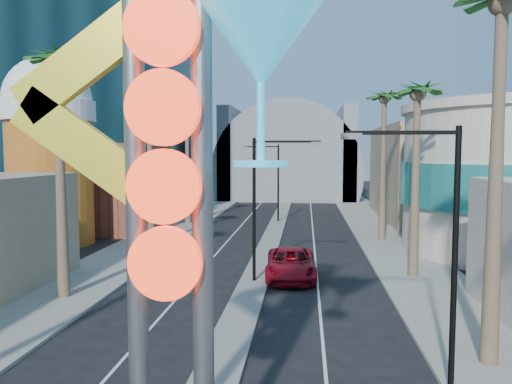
% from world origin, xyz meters
% --- Properties ---
extents(sidewalk_west, '(5.00, 100.00, 0.15)m').
position_xyz_m(sidewalk_west, '(-9.50, 35.00, 0.07)').
color(sidewalk_west, gray).
rests_on(sidewalk_west, ground).
extents(sidewalk_east, '(5.00, 100.00, 0.15)m').
position_xyz_m(sidewalk_east, '(9.50, 35.00, 0.07)').
color(sidewalk_east, gray).
rests_on(sidewalk_east, ground).
extents(median, '(1.60, 84.00, 0.15)m').
position_xyz_m(median, '(0.00, 38.00, 0.07)').
color(median, gray).
rests_on(median, ground).
extents(hotel_tower, '(20.00, 20.00, 50.00)m').
position_xyz_m(hotel_tower, '(-22.00, 52.00, 25.00)').
color(hotel_tower, black).
rests_on(hotel_tower, ground).
extents(brick_filler_west, '(10.00, 10.00, 8.00)m').
position_xyz_m(brick_filler_west, '(-16.00, 38.00, 4.00)').
color(brick_filler_west, brown).
rests_on(brick_filler_west, ground).
extents(filler_east, '(10.00, 20.00, 10.00)m').
position_xyz_m(filler_east, '(16.00, 48.00, 5.00)').
color(filler_east, tan).
rests_on(filler_east, ground).
extents(beer_mug, '(7.00, 7.00, 14.50)m').
position_xyz_m(beer_mug, '(-17.00, 30.00, 7.84)').
color(beer_mug, '#AF4D17').
rests_on(beer_mug, ground).
extents(canopy, '(22.00, 16.00, 22.00)m').
position_xyz_m(canopy, '(0.00, 72.00, 4.31)').
color(canopy, slate).
rests_on(canopy, ground).
extents(neon_sign, '(6.53, 2.60, 12.55)m').
position_xyz_m(neon_sign, '(0.82, 2.96, 7.31)').
color(neon_sign, gray).
rests_on(neon_sign, ground).
extents(streetlight_0, '(3.79, 0.25, 8.00)m').
position_xyz_m(streetlight_0, '(0.55, 20.00, 4.88)').
color(streetlight_0, black).
rests_on(streetlight_0, ground).
extents(streetlight_1, '(3.79, 0.25, 8.00)m').
position_xyz_m(streetlight_1, '(-0.55, 44.00, 4.88)').
color(streetlight_1, black).
rests_on(streetlight_1, ground).
extents(streetlight_2, '(3.45, 0.25, 8.00)m').
position_xyz_m(streetlight_2, '(6.72, 8.00, 4.83)').
color(streetlight_2, black).
rests_on(streetlight_2, ground).
extents(palm_1, '(2.40, 2.40, 12.70)m').
position_xyz_m(palm_1, '(-9.00, 16.00, 10.82)').
color(palm_1, brown).
rests_on(palm_1, ground).
extents(palm_2, '(2.40, 2.40, 11.20)m').
position_xyz_m(palm_2, '(-9.00, 30.00, 9.48)').
color(palm_2, brown).
rests_on(palm_2, ground).
extents(palm_3, '(2.40, 2.40, 11.20)m').
position_xyz_m(palm_3, '(-9.00, 42.00, 9.48)').
color(palm_3, brown).
rests_on(palm_3, ground).
extents(palm_5, '(2.40, 2.40, 13.20)m').
position_xyz_m(palm_5, '(9.00, 10.00, 11.27)').
color(palm_5, brown).
rests_on(palm_5, ground).
extents(palm_6, '(2.40, 2.40, 11.70)m').
position_xyz_m(palm_6, '(9.00, 22.00, 9.93)').
color(palm_6, brown).
rests_on(palm_6, ground).
extents(palm_7, '(2.40, 2.40, 12.70)m').
position_xyz_m(palm_7, '(9.00, 34.00, 10.82)').
color(palm_7, brown).
rests_on(palm_7, ground).
extents(red_pickup, '(2.99, 6.13, 1.68)m').
position_xyz_m(red_pickup, '(1.99, 21.28, 0.84)').
color(red_pickup, '#A00C1C').
rests_on(red_pickup, ground).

